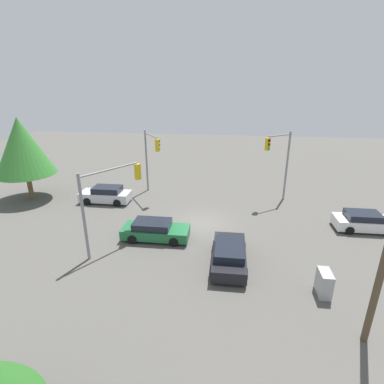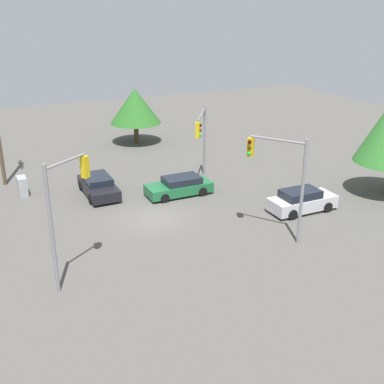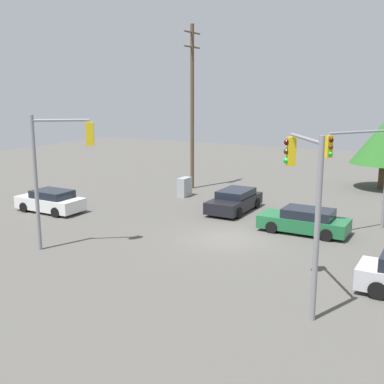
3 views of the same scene
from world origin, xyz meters
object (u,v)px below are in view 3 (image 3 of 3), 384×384
(traffic_signal_cross, at_px, (58,160))
(electrical_cabinet, at_px, (185,187))
(traffic_signal_main, at_px, (363,160))
(sedan_dark, at_px, (235,201))
(sedan_white, at_px, (51,201))
(traffic_signal_aux, at_px, (305,189))
(sedan_green, at_px, (305,221))

(traffic_signal_cross, distance_m, electrical_cabinet, 13.23)
(traffic_signal_main, height_order, electrical_cabinet, traffic_signal_main)
(sedan_dark, bearing_deg, traffic_signal_main, 172.24)
(sedan_white, bearing_deg, traffic_signal_cross, -130.83)
(traffic_signal_main, xyz_separation_m, traffic_signal_aux, (9.89, -0.14, 0.24))
(sedan_green, height_order, electrical_cabinet, electrical_cabinet)
(electrical_cabinet, bearing_deg, sedan_green, 65.04)
(traffic_signal_aux, bearing_deg, sedan_white, 38.89)
(traffic_signal_cross, bearing_deg, sedan_dark, 32.39)
(electrical_cabinet, bearing_deg, traffic_signal_main, 75.63)
(traffic_signal_main, relative_size, traffic_signal_cross, 0.88)
(traffic_signal_main, bearing_deg, sedan_white, -41.90)
(sedan_dark, distance_m, traffic_signal_cross, 11.91)
(traffic_signal_cross, bearing_deg, traffic_signal_aux, -38.00)
(sedan_green, xyz_separation_m, traffic_signal_aux, (8.43, 2.31, 3.45))
(sedan_green, bearing_deg, traffic_signal_aux, -164.67)
(sedan_white, xyz_separation_m, sedan_dark, (-5.67, 9.81, -0.01))
(electrical_cabinet, bearing_deg, traffic_signal_cross, 3.17)
(sedan_dark, relative_size, traffic_signal_aux, 0.77)
(traffic_signal_aux, relative_size, electrical_cabinet, 4.50)
(traffic_signal_aux, bearing_deg, sedan_green, -18.84)
(traffic_signal_main, distance_m, traffic_signal_aux, 9.89)
(sedan_white, distance_m, sedan_dark, 11.33)
(sedan_white, xyz_separation_m, electrical_cabinet, (-7.81, 4.99, 0.01))
(traffic_signal_aux, bearing_deg, traffic_signal_main, -34.96)
(sedan_white, bearing_deg, sedan_dark, -59.98)
(traffic_signal_main, bearing_deg, electrical_cabinet, -71.21)
(traffic_signal_cross, bearing_deg, traffic_signal_main, 2.92)
(sedan_dark, distance_m, traffic_signal_main, 8.28)
(traffic_signal_main, bearing_deg, traffic_signal_cross, -17.56)
(traffic_signal_main, xyz_separation_m, electrical_cabinet, (-3.17, -12.39, -3.18))
(sedan_green, relative_size, traffic_signal_aux, 0.77)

